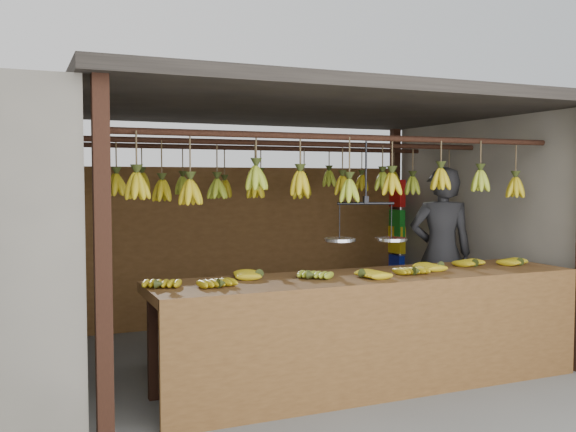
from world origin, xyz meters
name	(u,v)px	position (x,y,z in m)	size (l,w,h in m)	color
ground	(300,353)	(0.00, 0.00, 0.00)	(80.00, 80.00, 0.00)	#5B5B57
stall	(287,148)	(0.00, 0.33, 1.97)	(4.30, 3.30, 2.40)	black
counter	(377,301)	(0.11, -1.23, 0.71)	(3.60, 0.81, 0.96)	brown
hanging_bananas	(300,185)	(-0.01, 0.00, 1.61)	(3.61, 2.25, 0.39)	#AE9512
balance_scale	(366,234)	(0.13, -1.00, 1.22)	(0.66, 0.38, 0.84)	black
vendor	(441,253)	(1.60, -0.03, 0.89)	(0.65, 0.43, 1.79)	#262628
bag_bundles	(397,231)	(1.94, 1.35, 1.01)	(0.08, 0.26, 1.29)	red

